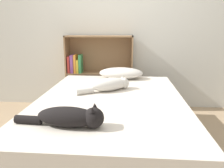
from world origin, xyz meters
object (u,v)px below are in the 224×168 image
Objects in this scene: bed at (111,125)px; cat_light at (110,85)px; cat_dark at (71,117)px; bookshelf at (97,71)px; pillow at (121,73)px.

cat_light is (-0.03, 0.26, 0.35)m from bed.
cat_dark is at bearing -133.15° from cat_light.
bookshelf reaches higher than cat_light.
bookshelf is (-0.29, 1.00, -0.06)m from cat_light.
pillow is 0.58m from cat_light.
pillow is 0.90× the size of cat_dark.
pillow is at bearing 85.47° from bed.
bookshelf is (-0.38, 0.43, -0.06)m from pillow.
cat_light is 0.88× the size of cat_dark.
bookshelf is at bearing 96.59° from cat_dark.
bed is at bearing -75.81° from bookshelf.
cat_dark reaches higher than cat_light.
bed is at bearing -94.53° from pillow.
pillow is 0.58m from bookshelf.
cat_light is 0.51× the size of bookshelf.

